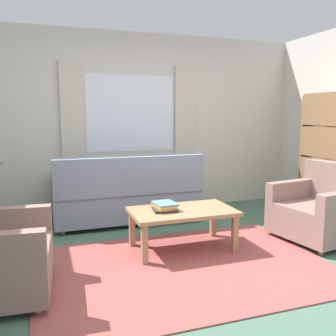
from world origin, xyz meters
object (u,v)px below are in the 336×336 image
object	(u,v)px
armchair_right	(321,209)
coffee_table	(182,215)
bookshelf	(332,157)
book_stack_on_table	(164,207)
couch	(127,195)

from	to	relation	value
armchair_right	coffee_table	bearing A→B (deg)	-106.58
bookshelf	book_stack_on_table	bearing A→B (deg)	95.88
couch	book_stack_on_table	xyz separation A→B (m)	(0.16, -1.12, 0.11)
coffee_table	bookshelf	xyz separation A→B (m)	(2.21, 0.29, 0.50)
armchair_right	coffee_table	size ratio (longest dim) A/B	0.87
couch	armchair_right	world-z (taller)	couch
couch	coffee_table	world-z (taller)	couch
couch	armchair_right	xyz separation A→B (m)	(1.98, -1.37, -0.01)
bookshelf	couch	bearing A→B (deg)	71.07
couch	book_stack_on_table	size ratio (longest dim) A/B	6.30
couch	coffee_table	bearing A→B (deg)	106.49
bookshelf	coffee_table	bearing A→B (deg)	97.37
coffee_table	armchair_right	bearing A→B (deg)	-7.42
coffee_table	book_stack_on_table	world-z (taller)	book_stack_on_table
book_stack_on_table	armchair_right	bearing A→B (deg)	-7.86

